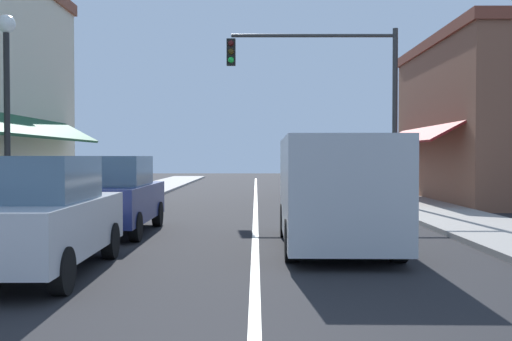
% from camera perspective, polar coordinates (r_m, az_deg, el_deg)
% --- Properties ---
extents(ground_plane, '(80.00, 80.00, 0.00)m').
position_cam_1_polar(ground_plane, '(21.54, -0.22, -3.33)').
color(ground_plane, black).
extents(sidewalk_left, '(2.60, 56.00, 0.12)m').
position_cam_1_polar(sidewalk_left, '(22.23, -14.57, -3.07)').
color(sidewalk_left, '#A39E99').
rests_on(sidewalk_left, ground).
extents(sidewalk_right, '(2.60, 56.00, 0.12)m').
position_cam_1_polar(sidewalk_right, '(22.22, 14.13, -3.07)').
color(sidewalk_right, gray).
rests_on(sidewalk_right, ground).
extents(lane_center_stripe, '(0.14, 52.00, 0.01)m').
position_cam_1_polar(lane_center_stripe, '(21.54, -0.22, -3.32)').
color(lane_center_stripe, silver).
rests_on(lane_center_stripe, ground).
extents(storefront_right_block, '(7.17, 10.20, 6.37)m').
position_cam_1_polar(storefront_right_block, '(25.43, 22.33, 4.48)').
color(storefront_right_block, brown).
rests_on(storefront_right_block, ground).
extents(parked_car_nearest_left, '(1.83, 4.13, 1.77)m').
position_cam_1_polar(parked_car_nearest_left, '(9.48, -20.46, -4.09)').
color(parked_car_nearest_left, '#B7BABF').
rests_on(parked_car_nearest_left, ground).
extents(parked_car_second_left, '(1.79, 4.11, 1.77)m').
position_cam_1_polar(parked_car_second_left, '(14.03, -13.69, -2.29)').
color(parked_car_second_left, navy).
rests_on(parked_car_second_left, ground).
extents(van_in_lane, '(2.07, 5.21, 2.12)m').
position_cam_1_polar(van_in_lane, '(11.61, 7.29, -1.70)').
color(van_in_lane, '#B2B7BC').
rests_on(van_in_lane, ground).
extents(traffic_signal_mast_arm, '(5.87, 0.50, 6.16)m').
position_cam_1_polar(traffic_signal_mast_arm, '(20.89, 7.63, 8.15)').
color(traffic_signal_mast_arm, '#333333').
rests_on(traffic_signal_mast_arm, ground).
extents(street_lamp_left_near, '(0.36, 0.36, 4.57)m').
position_cam_1_polar(street_lamp_left_near, '(12.96, -22.86, 7.17)').
color(street_lamp_left_near, black).
rests_on(street_lamp_left_near, ground).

